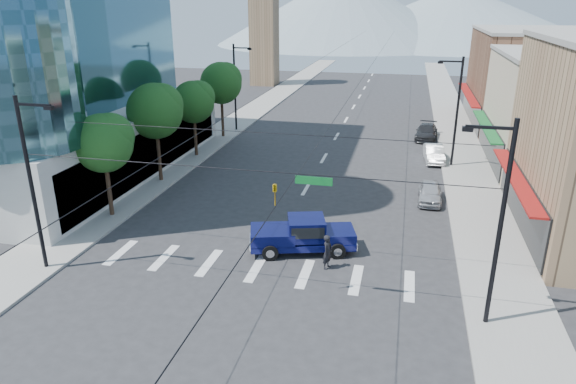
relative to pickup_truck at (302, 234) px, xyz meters
The scene contains 20 objects.
ground 4.47m from the pickup_truck, 113.31° to the right, with size 160.00×160.00×0.00m, color #28282B.
sidewalk_left 38.54m from the pickup_truck, 110.86° to the left, with size 4.00×120.00×0.15m, color gray.
sidewalk_right 37.46m from the pickup_truck, 74.07° to the left, with size 4.00×120.00×0.15m, color gray.
shop_mid 27.32m from the pickup_truck, 47.58° to the left, with size 12.00×14.00×9.00m, color tan.
shop_far 40.58m from the pickup_truck, 63.08° to the left, with size 12.00×18.00×10.00m, color brown.
clock_tower 61.56m from the pickup_truck, 107.44° to the left, with size 4.80×4.80×20.40m.
mountain_left 147.30m from the pickup_truck, 96.53° to the left, with size 80.00×80.00×22.00m, color gray.
mountain_right 157.28m from the pickup_truck, 83.32° to the left, with size 90.00×90.00×18.00m, color gray.
tree_near 13.56m from the pickup_truck, behind, with size 3.65×3.64×6.71m.
tree_midnear 16.35m from the pickup_truck, 144.56° to the left, with size 4.09×4.09×7.52m.
tree_midfar 20.94m from the pickup_truck, 128.46° to the left, with size 3.65×3.64×6.71m.
tree_far 26.80m from the pickup_truck, 118.97° to the left, with size 4.09×4.09×7.52m.
signal_rig 6.35m from the pickup_truck, 107.02° to the right, with size 21.80×0.20×9.00m.
lamp_pole_nw 29.07m from the pickup_truck, 115.47° to the left, with size 2.00×0.25×9.00m.
lamp_pole_ne 20.48m from the pickup_truck, 63.58° to the left, with size 2.00×0.25×9.00m.
pickup_truck is the anchor object (origin of this frame).
pedestrian 2.33m from the pickup_truck, 44.05° to the right, with size 0.68×0.45×1.86m, color black.
parked_car_near 11.75m from the pickup_truck, 52.83° to the left, with size 1.56×3.88×1.32m, color #B2B3B7.
parked_car_mid 20.71m from the pickup_truck, 68.23° to the left, with size 1.49×4.26×1.40m, color white.
parked_car_far 27.96m from the pickup_truck, 75.07° to the left, with size 2.01×4.93×1.43m, color #272729.
Camera 1 is at (6.76, -21.13, 13.07)m, focal length 32.00 mm.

